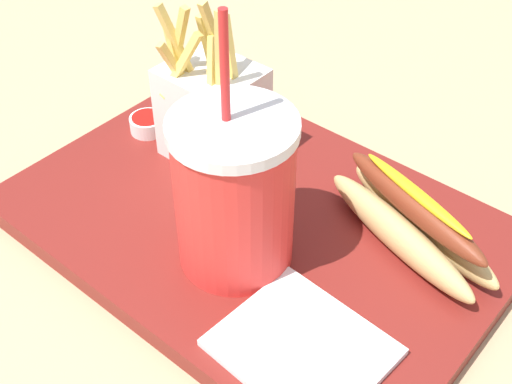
% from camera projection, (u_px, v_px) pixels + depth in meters
% --- Properties ---
extents(ground_plane, '(2.40, 2.40, 0.02)m').
position_uv_depth(ground_plane, '(256.00, 239.00, 0.65)').
color(ground_plane, tan).
extents(food_tray, '(0.45, 0.31, 0.02)m').
position_uv_depth(food_tray, '(256.00, 224.00, 0.64)').
color(food_tray, maroon).
rests_on(food_tray, ground_plane).
extents(soda_cup, '(0.10, 0.10, 0.23)m').
position_uv_depth(soda_cup, '(234.00, 193.00, 0.55)').
color(soda_cup, red).
rests_on(soda_cup, food_tray).
extents(fries_basket, '(0.09, 0.08, 0.17)m').
position_uv_depth(fries_basket, '(212.00, 110.00, 0.67)').
color(fries_basket, white).
rests_on(fries_basket, food_tray).
extents(hot_dog_1, '(0.19, 0.11, 0.06)m').
position_uv_depth(hot_dog_1, '(411.00, 222.00, 0.59)').
color(hot_dog_1, tan).
rests_on(hot_dog_1, food_tray).
extents(ketchup_cup_1, '(0.03, 0.03, 0.02)m').
position_uv_depth(ketchup_cup_1, '(266.00, 189.00, 0.65)').
color(ketchup_cup_1, white).
rests_on(ketchup_cup_1, food_tray).
extents(ketchup_cup_2, '(0.04, 0.04, 0.02)m').
position_uv_depth(ketchup_cup_2, '(148.00, 123.00, 0.73)').
color(ketchup_cup_2, white).
rests_on(ketchup_cup_2, food_tray).
extents(ketchup_cup_3, '(0.04, 0.04, 0.02)m').
position_uv_depth(ketchup_cup_3, '(209.00, 99.00, 0.76)').
color(ketchup_cup_3, white).
rests_on(ketchup_cup_3, food_tray).
extents(napkin_stack, '(0.13, 0.11, 0.01)m').
position_uv_depth(napkin_stack, '(302.00, 347.00, 0.52)').
color(napkin_stack, white).
rests_on(napkin_stack, food_tray).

